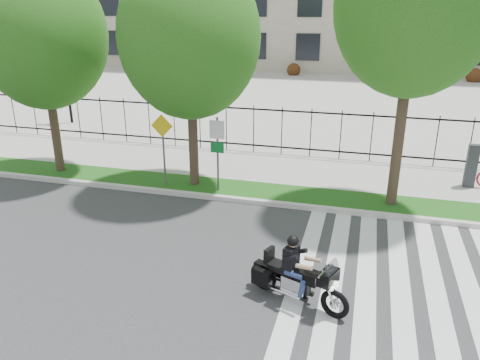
# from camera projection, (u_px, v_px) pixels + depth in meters

# --- Properties ---
(ground) EXTENTS (120.00, 120.00, 0.00)m
(ground) POSITION_uv_depth(u_px,v_px,m) (210.00, 267.00, 11.44)
(ground) COLOR #333335
(ground) RESTS_ON ground
(curb) EXTENTS (60.00, 0.20, 0.15)m
(curb) POSITION_uv_depth(u_px,v_px,m) (251.00, 201.00, 15.12)
(curb) COLOR beige
(curb) RESTS_ON ground
(grass_verge) EXTENTS (60.00, 1.50, 0.15)m
(grass_verge) POSITION_uv_depth(u_px,v_px,m) (257.00, 192.00, 15.88)
(grass_verge) COLOR #164C13
(grass_verge) RESTS_ON ground
(sidewalk) EXTENTS (60.00, 3.50, 0.15)m
(sidewalk) POSITION_uv_depth(u_px,v_px,m) (272.00, 169.00, 18.14)
(sidewalk) COLOR #9B9891
(sidewalk) RESTS_ON ground
(plaza) EXTENTS (80.00, 34.00, 0.10)m
(plaza) POSITION_uv_depth(u_px,v_px,m) (322.00, 93.00, 34.00)
(plaza) COLOR #9B9891
(plaza) RESTS_ON ground
(crosswalk_stripes) EXTENTS (5.70, 8.00, 0.01)m
(crosswalk_stripes) POSITION_uv_depth(u_px,v_px,m) (419.00, 298.00, 10.23)
(crosswalk_stripes) COLOR silver
(crosswalk_stripes) RESTS_ON ground
(iron_fence) EXTENTS (30.00, 0.06, 2.00)m
(iron_fence) POSITION_uv_depth(u_px,v_px,m) (282.00, 131.00, 19.35)
(iron_fence) COLOR black
(iron_fence) RESTS_ON sidewalk
(lamp_post_left) EXTENTS (1.06, 0.70, 4.25)m
(lamp_post_left) POSITION_uv_depth(u_px,v_px,m) (65.00, 64.00, 24.17)
(lamp_post_left) COLOR black
(lamp_post_left) RESTS_ON ground
(street_tree_0) EXTENTS (4.46, 4.46, 7.48)m
(street_tree_0) POSITION_uv_depth(u_px,v_px,m) (42.00, 35.00, 16.08)
(street_tree_0) COLOR #3E2D21
(street_tree_0) RESTS_ON grass_verge
(street_tree_1) EXTENTS (4.52, 4.52, 7.53)m
(street_tree_1) POSITION_uv_depth(u_px,v_px,m) (189.00, 37.00, 14.71)
(street_tree_1) COLOR #3E2D21
(street_tree_1) RESTS_ON grass_verge
(street_tree_2) EXTENTS (4.41, 4.41, 8.41)m
(street_tree_2) POSITION_uv_depth(u_px,v_px,m) (415.00, 5.00, 12.73)
(street_tree_2) COLOR #3E2D21
(street_tree_2) RESTS_ON grass_verge
(sign_pole_regulatory) EXTENTS (0.50, 0.09, 2.50)m
(sign_pole_regulatory) POSITION_uv_depth(u_px,v_px,m) (217.00, 145.00, 15.29)
(sign_pole_regulatory) COLOR #59595B
(sign_pole_regulatory) RESTS_ON grass_verge
(sign_pole_warning) EXTENTS (0.78, 0.09, 2.49)m
(sign_pole_warning) POSITION_uv_depth(u_px,v_px,m) (163.00, 140.00, 15.78)
(sign_pole_warning) COLOR #59595B
(sign_pole_warning) RESTS_ON grass_verge
(motorcycle_rider) EXTENTS (2.29, 1.23, 1.86)m
(motorcycle_rider) POSITION_uv_depth(u_px,v_px,m) (297.00, 277.00, 9.89)
(motorcycle_rider) COLOR black
(motorcycle_rider) RESTS_ON ground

